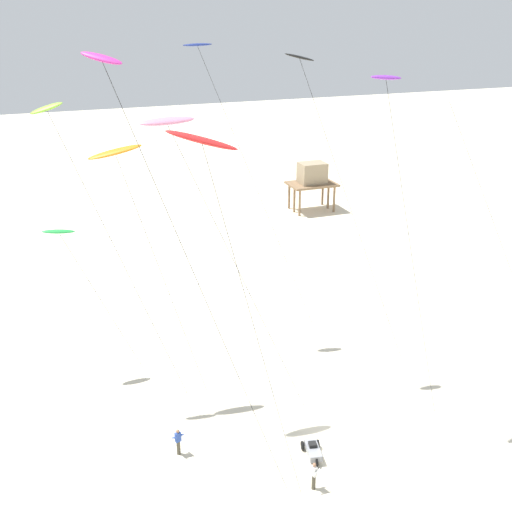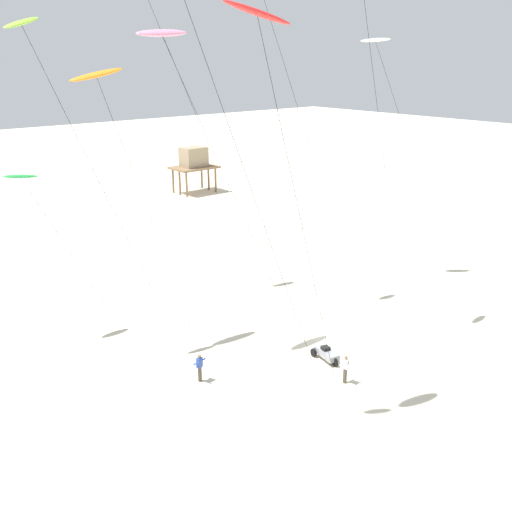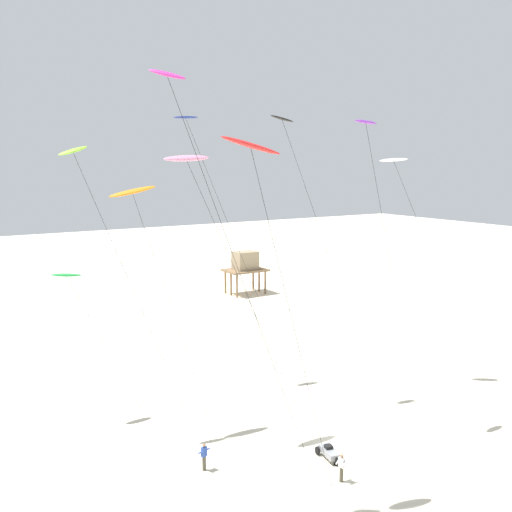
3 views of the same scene
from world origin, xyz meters
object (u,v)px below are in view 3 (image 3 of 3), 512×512
object	(u,v)px
kite_magenta	(174,92)
stilt_house	(245,264)
kite_lime	(77,161)
kite_black	(286,130)
kite_pink	(188,161)
kite_red	(252,149)
kite_flyer_nearest	(342,467)
kite_purple	(367,131)
kite_orange	(133,194)
kite_white	(395,164)
beach_buggy	(329,452)
kite_green	(67,277)
kite_flyer_middle	(204,456)
kite_navy	(189,126)

from	to	relation	value
kite_magenta	stilt_house	size ratio (longest dim) A/B	3.77
kite_lime	kite_black	bearing A→B (deg)	-6.11
kite_pink	kite_red	world-z (taller)	kite_red
kite_lime	kite_flyer_nearest	distance (m)	24.04
kite_lime	stilt_house	bearing A→B (deg)	45.47
kite_pink	kite_flyer_nearest	xyz separation A→B (m)	(4.76, -9.46, -17.19)
kite_purple	kite_orange	xyz separation A→B (m)	(-13.09, 7.39, -3.97)
kite_lime	kite_white	bearing A→B (deg)	-5.91
beach_buggy	kite_purple	bearing A→B (deg)	28.50
kite_black	kite_orange	bearing A→B (deg)	175.89
kite_pink	kite_green	bearing A→B (deg)	129.94
kite_purple	kite_red	world-z (taller)	kite_purple
kite_black	kite_flyer_middle	distance (m)	22.76
kite_navy	kite_red	bearing A→B (deg)	-105.98
kite_flyer_middle	kite_magenta	bearing A→B (deg)	-136.53
kite_navy	stilt_house	xyz separation A→B (m)	(20.81, 26.13, -16.57)
kite_white	kite_flyer_nearest	bearing A→B (deg)	-143.05
kite_purple	kite_orange	world-z (taller)	kite_purple
kite_flyer_nearest	beach_buggy	distance (m)	2.71
kite_orange	kite_green	bearing A→B (deg)	129.97
kite_magenta	kite_red	world-z (taller)	kite_magenta
kite_navy	kite_flyer_middle	world-z (taller)	kite_navy
kite_navy	kite_white	bearing A→B (deg)	-29.22
kite_magenta	beach_buggy	bearing A→B (deg)	-2.62
kite_magenta	kite_lime	xyz separation A→B (m)	(-1.92, 10.29, -3.18)
kite_purple	kite_black	world-z (taller)	kite_black
kite_magenta	kite_flyer_nearest	size ratio (longest dim) A/B	13.44
kite_lime	kite_green	size ratio (longest dim) A/B	1.80
kite_flyer_middle	kite_red	bearing A→B (deg)	-77.37
kite_pink	kite_navy	size ratio (longest dim) A/B	0.86
kite_orange	kite_lime	distance (m)	3.92
kite_orange	kite_green	world-z (taller)	kite_orange
kite_black	beach_buggy	size ratio (longest dim) A/B	10.07
beach_buggy	kite_flyer_middle	bearing A→B (deg)	158.29
kite_white	kite_green	bearing A→B (deg)	166.71
kite_red	kite_white	bearing A→B (deg)	25.71
kite_black	kite_pink	bearing A→B (deg)	-166.44
kite_green	kite_orange	bearing A→B (deg)	-50.03
kite_lime	kite_white	size ratio (longest dim) A/B	1.04
kite_black	stilt_house	bearing A→B (deg)	63.54
kite_orange	kite_white	bearing A→B (deg)	-4.81
kite_lime	kite_red	size ratio (longest dim) A/B	0.99
kite_green	kite_flyer_nearest	distance (m)	21.70
kite_orange	kite_navy	bearing A→B (deg)	41.47
kite_navy	kite_green	distance (m)	14.98
beach_buggy	kite_black	bearing A→B (deg)	71.80
kite_lime	kite_flyer_middle	distance (m)	19.42
kite_orange	kite_flyer_middle	world-z (taller)	kite_orange
kite_magenta	beach_buggy	distance (m)	22.95
kite_pink	kite_green	size ratio (longest dim) A/B	1.75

